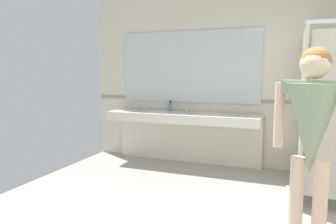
{
  "coord_description": "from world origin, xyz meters",
  "views": [
    {
      "loc": [
        -0.17,
        -2.46,
        1.5
      ],
      "look_at": [
        -1.67,
        1.46,
        0.98
      ],
      "focal_mm": 34.62,
      "sensor_mm": 36.0,
      "label": 1
    }
  ],
  "objects": [
    {
      "name": "person_standing",
      "position": [
        -0.01,
        0.23,
        1.07
      ],
      "size": [
        0.57,
        0.5,
        1.69
      ],
      "color": "beige",
      "rests_on": "ground_plane"
    },
    {
      "name": "vanity_counter",
      "position": [
        -1.78,
        2.49,
        0.62
      ],
      "size": [
        2.45,
        0.55,
        0.96
      ],
      "color": "silver",
      "rests_on": "ground_plane"
    },
    {
      "name": "wall_back",
      "position": [
        0.0,
        2.76,
        1.44
      ],
      "size": [
        6.94,
        0.12,
        2.88
      ],
      "primitive_type": "cube",
      "color": "beige",
      "rests_on": "ground_plane"
    },
    {
      "name": "soap_dispenser",
      "position": [
        -2.06,
        2.57,
        0.92
      ],
      "size": [
        0.07,
        0.07,
        0.18
      ],
      "color": "teal",
      "rests_on": "vanity_counter"
    },
    {
      "name": "wall_back_tile_band",
      "position": [
        0.0,
        2.69,
        1.05
      ],
      "size": [
        6.94,
        0.01,
        0.06
      ],
      "primitive_type": "cube",
      "color": "#9E937F",
      "rests_on": "wall_back"
    },
    {
      "name": "mirror_panel",
      "position": [
        -1.78,
        2.68,
        1.58
      ],
      "size": [
        2.35,
        0.02,
        1.16
      ],
      "primitive_type": "cube",
      "color": "silver",
      "rests_on": "wall_back"
    }
  ]
}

